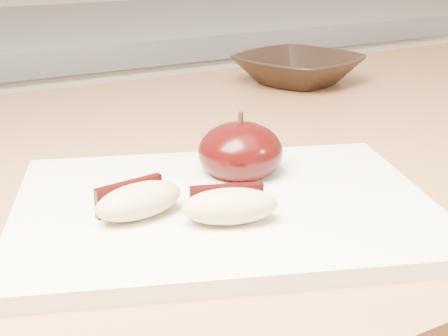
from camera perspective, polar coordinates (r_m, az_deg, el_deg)
back_cabinet at (r=1.38m, az=-16.79°, el=-7.29°), size 2.40×0.62×0.94m
cutting_board at (r=0.46m, az=0.00°, el=-3.63°), size 0.36×0.31×0.01m
apple_half at (r=0.50m, az=1.51°, el=1.48°), size 0.08×0.08×0.06m
apple_wedge_a at (r=0.43m, az=-7.87°, el=-2.93°), size 0.07×0.04×0.02m
apple_wedge_b at (r=0.42m, az=0.49°, el=-3.44°), size 0.07×0.05×0.02m
bowl at (r=0.88m, az=6.77°, el=8.98°), size 0.21×0.21×0.04m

